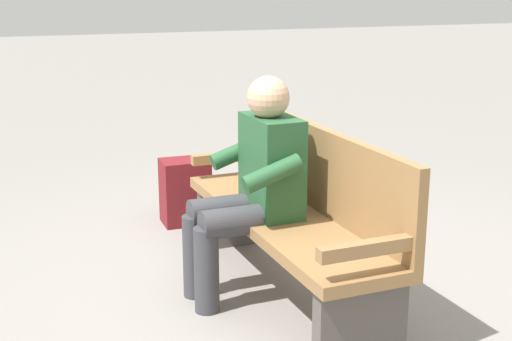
# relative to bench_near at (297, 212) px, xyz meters

# --- Properties ---
(ground_plane) EXTENTS (40.00, 40.00, 0.00)m
(ground_plane) POSITION_rel_bench_near_xyz_m (0.00, 0.07, -0.46)
(ground_plane) COLOR gray
(bench_near) EXTENTS (1.80, 0.49, 0.90)m
(bench_near) POSITION_rel_bench_near_xyz_m (0.00, 0.00, 0.00)
(bench_near) COLOR olive
(bench_near) RESTS_ON ground
(person_seated) EXTENTS (0.57, 0.57, 1.18)m
(person_seated) POSITION_rel_bench_near_xyz_m (0.06, 0.23, 0.17)
(person_seated) COLOR #23512D
(person_seated) RESTS_ON ground
(backpack) EXTENTS (0.30, 0.33, 0.45)m
(backpack) POSITION_rel_bench_near_xyz_m (1.34, 0.22, -0.24)
(backpack) COLOR maroon
(backpack) RESTS_ON ground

